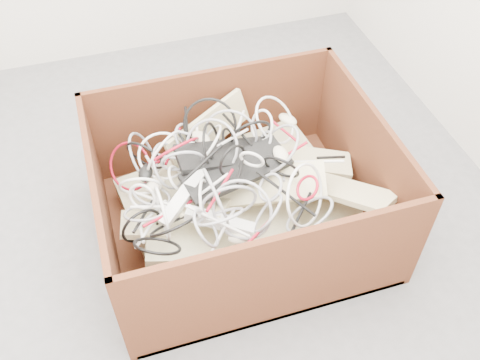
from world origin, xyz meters
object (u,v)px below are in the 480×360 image
object	(u,v)px
power_strip_left	(183,197)
power_strip_right	(220,222)
cardboard_box	(238,209)
vga_plug	(298,172)

from	to	relation	value
power_strip_left	power_strip_right	size ratio (longest dim) A/B	1.01
cardboard_box	power_strip_left	size ratio (longest dim) A/B	4.35
vga_plug	power_strip_left	bearing A→B (deg)	-156.53
power_strip_left	power_strip_right	bearing A→B (deg)	-91.00
cardboard_box	power_strip_right	world-z (taller)	cardboard_box
cardboard_box	vga_plug	xyz separation A→B (m)	(0.24, -0.06, 0.21)
cardboard_box	vga_plug	world-z (taller)	cardboard_box
cardboard_box	vga_plug	bearing A→B (deg)	-13.02
cardboard_box	vga_plug	size ratio (longest dim) A/B	26.28
cardboard_box	power_strip_right	bearing A→B (deg)	-122.87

